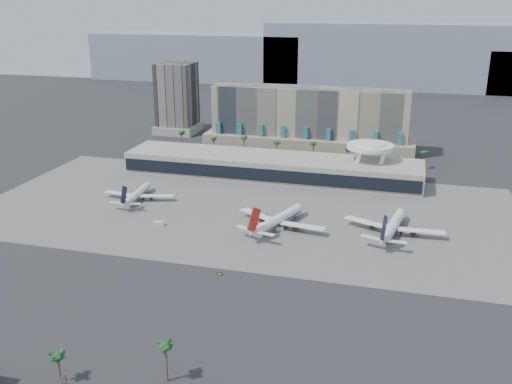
% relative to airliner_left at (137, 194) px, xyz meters
% --- Properties ---
extents(ground, '(900.00, 900.00, 0.00)m').
position_rel_airliner_left_xyz_m(ground, '(56.54, -52.44, -3.36)').
color(ground, '#232326').
rests_on(ground, ground).
extents(apron_pad, '(260.00, 130.00, 0.06)m').
position_rel_airliner_left_xyz_m(apron_pad, '(56.54, 2.56, -3.33)').
color(apron_pad, '#5B5B59').
rests_on(apron_pad, ground).
extents(mountain_ridge, '(680.00, 60.00, 70.00)m').
position_rel_airliner_left_xyz_m(mountain_ridge, '(84.42, 417.56, 26.53)').
color(mountain_ridge, gray).
rests_on(mountain_ridge, ground).
extents(hotel, '(140.00, 30.00, 42.00)m').
position_rel_airliner_left_xyz_m(hotel, '(66.54, 121.98, 13.45)').
color(hotel, tan).
rests_on(hotel, ground).
extents(office_tower, '(30.00, 30.00, 52.00)m').
position_rel_airliner_left_xyz_m(office_tower, '(-38.46, 147.56, 19.58)').
color(office_tower, black).
rests_on(office_tower, ground).
extents(terminal, '(170.00, 32.50, 14.50)m').
position_rel_airliner_left_xyz_m(terminal, '(56.54, 57.40, 3.15)').
color(terminal, '#B4AA9E').
rests_on(terminal, ground).
extents(saucer_structure, '(26.00, 26.00, 21.89)m').
position_rel_airliner_left_xyz_m(saucer_structure, '(111.54, 63.56, 15.09)').
color(saucer_structure, white).
rests_on(saucer_structure, ground).
extents(palm_row, '(157.80, 2.80, 13.10)m').
position_rel_airliner_left_xyz_m(palm_row, '(63.54, 92.56, 7.13)').
color(palm_row, brown).
rests_on(palm_row, ground).
extents(airliner_left, '(37.42, 38.63, 13.33)m').
position_rel_airliner_left_xyz_m(airliner_left, '(0.00, 0.00, 0.00)').
color(airliner_left, white).
rests_on(airliner_left, ground).
extents(airliner_centre, '(42.87, 44.29, 15.96)m').
position_rel_airliner_left_xyz_m(airliner_centre, '(77.91, -16.42, 0.66)').
color(airliner_centre, white).
rests_on(airliner_centre, ground).
extents(airliner_right, '(44.32, 45.99, 15.98)m').
position_rel_airliner_left_xyz_m(airliner_right, '(128.02, -10.55, 0.67)').
color(airliner_right, white).
rests_on(airliner_right, ground).
extents(service_vehicle_a, '(4.91, 3.56, 2.17)m').
position_rel_airliner_left_xyz_m(service_vehicle_a, '(24.76, -28.68, -2.28)').
color(service_vehicle_a, silver).
rests_on(service_vehicle_a, ground).
extents(service_vehicle_b, '(3.47, 2.58, 1.59)m').
position_rel_airliner_left_xyz_m(service_vehicle_b, '(79.15, -19.70, -2.57)').
color(service_vehicle_b, silver).
rests_on(service_vehicle_b, ground).
extents(taxiway_sign, '(2.10, 0.86, 0.96)m').
position_rel_airliner_left_xyz_m(taxiway_sign, '(66.95, -67.29, -2.89)').
color(taxiway_sign, black).
rests_on(taxiway_sign, ground).
extents(near_palm_a, '(6.00, 6.00, 9.41)m').
position_rel_airliner_left_xyz_m(near_palm_a, '(45.02, -137.83, 3.27)').
color(near_palm_a, brown).
rests_on(near_palm_a, ground).
extents(near_palm_b, '(6.00, 6.00, 12.54)m').
position_rel_airliner_left_xyz_m(near_palm_b, '(72.90, -129.94, 6.34)').
color(near_palm_b, brown).
rests_on(near_palm_b, ground).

